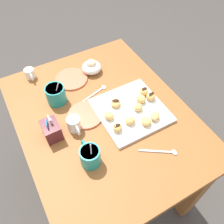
# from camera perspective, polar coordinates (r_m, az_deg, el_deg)

# --- Properties ---
(ground_plane) EXTENTS (8.00, 8.00, 0.00)m
(ground_plane) POSITION_cam_1_polar(r_m,az_deg,el_deg) (1.75, -1.40, -15.42)
(ground_plane) COLOR #423D38
(dining_table) EXTENTS (0.99, 0.78, 0.72)m
(dining_table) POSITION_cam_1_polar(r_m,az_deg,el_deg) (1.24, -1.92, -4.62)
(dining_table) COLOR #935628
(dining_table) RESTS_ON ground_plane
(pastry_plate_square) EXTENTS (0.31, 0.31, 0.02)m
(pastry_plate_square) POSITION_cam_1_polar(r_m,az_deg,el_deg) (1.14, 4.51, 0.37)
(pastry_plate_square) COLOR white
(pastry_plate_square) RESTS_ON dining_table
(coffee_mug_teal_left) EXTENTS (0.12, 0.08, 0.14)m
(coffee_mug_teal_left) POSITION_cam_1_polar(r_m,az_deg,el_deg) (0.96, -5.34, -10.42)
(coffee_mug_teal_left) COLOR teal
(coffee_mug_teal_left) RESTS_ON dining_table
(coffee_mug_teal_right) EXTENTS (0.13, 0.09, 0.14)m
(coffee_mug_teal_right) POSITION_cam_1_polar(r_m,az_deg,el_deg) (1.18, -13.42, 4.27)
(coffee_mug_teal_right) COLOR teal
(coffee_mug_teal_right) RESTS_ON dining_table
(cream_pitcher_white) EXTENTS (0.10, 0.06, 0.07)m
(cream_pitcher_white) POSITION_cam_1_polar(r_m,az_deg,el_deg) (1.06, -9.14, -2.83)
(cream_pitcher_white) COLOR white
(cream_pitcher_white) RESTS_ON dining_table
(sugar_caddy) EXTENTS (0.09, 0.07, 0.11)m
(sugar_caddy) POSITION_cam_1_polar(r_m,az_deg,el_deg) (1.06, -14.35, -4.21)
(sugar_caddy) COLOR #561E23
(sugar_caddy) RESTS_ON dining_table
(ice_cream_bowl) EXTENTS (0.11, 0.11, 0.08)m
(ice_cream_bowl) POSITION_cam_1_polar(r_m,az_deg,el_deg) (1.32, -4.96, 10.80)
(ice_cream_bowl) COLOR white
(ice_cream_bowl) RESTS_ON dining_table
(chocolate_sauce_pitcher) EXTENTS (0.09, 0.05, 0.06)m
(chocolate_sauce_pitcher) POSITION_cam_1_polar(r_m,az_deg,el_deg) (1.36, -19.17, 8.82)
(chocolate_sauce_pitcher) COLOR white
(chocolate_sauce_pitcher) RESTS_ON dining_table
(saucer_coral_left) EXTENTS (0.17, 0.17, 0.01)m
(saucer_coral_left) POSITION_cam_1_polar(r_m,az_deg,el_deg) (1.13, -6.37, -0.66)
(saucer_coral_left) COLOR #E5704C
(saucer_coral_left) RESTS_ON dining_table
(saucer_coral_right) EXTENTS (0.17, 0.17, 0.01)m
(saucer_coral_right) POSITION_cam_1_polar(r_m,az_deg,el_deg) (1.31, -9.75, 7.87)
(saucer_coral_right) COLOR #E5704C
(saucer_coral_right) RESTS_ON dining_table
(loose_spoon_near_saucer) EXTENTS (0.06, 0.16, 0.01)m
(loose_spoon_near_saucer) POSITION_cam_1_polar(r_m,az_deg,el_deg) (1.22, -3.62, 4.89)
(loose_spoon_near_saucer) COLOR silver
(loose_spoon_near_saucer) RESTS_ON dining_table
(loose_spoon_by_plate) EXTENTS (0.10, 0.14, 0.01)m
(loose_spoon_by_plate) POSITION_cam_1_polar(r_m,az_deg,el_deg) (1.04, 12.14, -9.31)
(loose_spoon_by_plate) COLOR silver
(loose_spoon_by_plate) RESTS_ON dining_table
(beignet_0) EXTENTS (0.07, 0.07, 0.03)m
(beignet_0) POSITION_cam_1_polar(r_m,az_deg,el_deg) (1.13, 0.86, 2.18)
(beignet_0) COLOR #E5B260
(beignet_0) RESTS_ON pastry_plate_square
(chocolate_drizzle_0) EXTENTS (0.03, 0.04, 0.00)m
(chocolate_drizzle_0) POSITION_cam_1_polar(r_m,az_deg,el_deg) (1.12, 0.87, 2.75)
(chocolate_drizzle_0) COLOR black
(chocolate_drizzle_0) RESTS_ON beignet_0
(beignet_1) EXTENTS (0.06, 0.05, 0.04)m
(beignet_1) POSITION_cam_1_polar(r_m,az_deg,el_deg) (1.16, 6.97, 3.17)
(beignet_1) COLOR #E5B260
(beignet_1) RESTS_ON pastry_plate_square
(beignet_2) EXTENTS (0.06, 0.05, 0.03)m
(beignet_2) POSITION_cam_1_polar(r_m,az_deg,el_deg) (1.07, 8.22, -2.26)
(beignet_2) COLOR #E5B260
(beignet_2) RESTS_ON pastry_plate_square
(beignet_3) EXTENTS (0.05, 0.05, 0.04)m
(beignet_3) POSITION_cam_1_polar(r_m,az_deg,el_deg) (1.19, 7.68, 4.92)
(beignet_3) COLOR #E5B260
(beignet_3) RESTS_ON pastry_plate_square
(chocolate_drizzle_3) EXTENTS (0.02, 0.03, 0.00)m
(chocolate_drizzle_3) POSITION_cam_1_polar(r_m,az_deg,el_deg) (1.18, 7.79, 5.60)
(chocolate_drizzle_3) COLOR black
(chocolate_drizzle_3) RESTS_ON beignet_3
(beignet_4) EXTENTS (0.06, 0.06, 0.04)m
(beignet_4) POSITION_cam_1_polar(r_m,az_deg,el_deg) (1.17, 9.35, 3.69)
(beignet_4) COLOR #E5B260
(beignet_4) RESTS_ON pastry_plate_square
(chocolate_drizzle_4) EXTENTS (0.02, 0.03, 0.00)m
(chocolate_drizzle_4) POSITION_cam_1_polar(r_m,az_deg,el_deg) (1.16, 9.48, 4.37)
(chocolate_drizzle_4) COLOR black
(chocolate_drizzle_4) RESTS_ON beignet_4
(beignet_5) EXTENTS (0.05, 0.05, 0.03)m
(beignet_5) POSITION_cam_1_polar(r_m,az_deg,el_deg) (1.07, 4.38, -2.08)
(beignet_5) COLOR #E5B260
(beignet_5) RESTS_ON pastry_plate_square
(beignet_6) EXTENTS (0.06, 0.06, 0.03)m
(beignet_6) POSITION_cam_1_polar(r_m,az_deg,el_deg) (1.12, 6.30, 1.17)
(beignet_6) COLOR #E5B260
(beignet_6) RESTS_ON pastry_plate_square
(beignet_7) EXTENTS (0.06, 0.05, 0.04)m
(beignet_7) POSITION_cam_1_polar(r_m,az_deg,el_deg) (1.04, 1.28, -3.81)
(beignet_7) COLOR #E5B260
(beignet_7) RESTS_ON pastry_plate_square
(chocolate_drizzle_7) EXTENTS (0.02, 0.03, 0.00)m
(chocolate_drizzle_7) POSITION_cam_1_polar(r_m,az_deg,el_deg) (1.03, 1.30, -3.20)
(chocolate_drizzle_7) COLOR black
(chocolate_drizzle_7) RESTS_ON beignet_7
(beignet_8) EXTENTS (0.07, 0.07, 0.03)m
(beignet_8) POSITION_cam_1_polar(r_m,az_deg,el_deg) (1.10, 10.31, -0.98)
(beignet_8) COLOR #E5B260
(beignet_8) RESTS_ON pastry_plate_square
(beignet_9) EXTENTS (0.06, 0.05, 0.03)m
(beignet_9) POSITION_cam_1_polar(r_m,az_deg,el_deg) (1.08, -0.75, -0.89)
(beignet_9) COLOR #E5B260
(beignet_9) RESTS_ON pastry_plate_square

